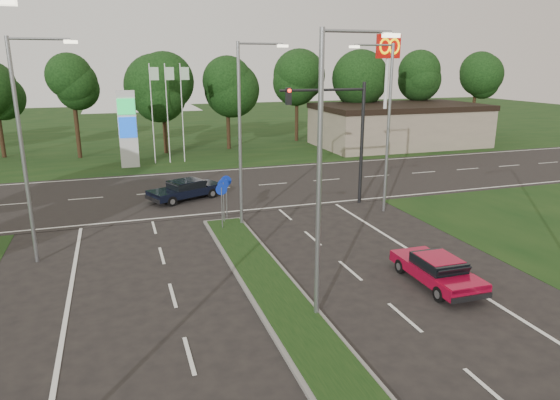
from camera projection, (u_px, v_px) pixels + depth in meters
name	position (u px, v px, depth m)	size (l,w,h in m)	color
verge_far	(158.00, 131.00, 60.96)	(160.00, 50.00, 0.02)	black
cross_road	(200.00, 190.00, 32.59)	(160.00, 12.00, 0.02)	black
median_kerb	(317.00, 351.00, 14.27)	(2.00, 26.00, 0.12)	slate
commercial_building	(399.00, 125.00, 49.71)	(16.00, 9.00, 4.00)	gray
streetlight_median_near	(326.00, 164.00, 15.07)	(2.53, 0.22, 9.00)	gray
streetlight_median_far	(244.00, 126.00, 24.22)	(2.53, 0.22, 9.00)	gray
streetlight_left_far	(27.00, 141.00, 19.57)	(2.53, 0.22, 9.00)	gray
streetlight_right_far	(385.00, 120.00, 26.59)	(2.53, 0.22, 9.00)	gray
traffic_signal	(342.00, 125.00, 28.04)	(5.10, 0.42, 7.00)	black
median_signs	(224.00, 192.00, 25.18)	(1.16, 1.76, 2.38)	gray
gas_pylon	(130.00, 127.00, 38.87)	(5.80, 1.26, 8.00)	silver
mcdonalds_sign	(388.00, 63.00, 43.23)	(2.20, 0.47, 10.40)	silver
treeline_far	(169.00, 76.00, 45.39)	(6.00, 6.00, 9.90)	black
red_sedan	(437.00, 269.00, 18.57)	(1.71, 4.05, 1.11)	maroon
navy_sedan	(185.00, 189.00, 30.14)	(4.68, 3.33, 1.19)	black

